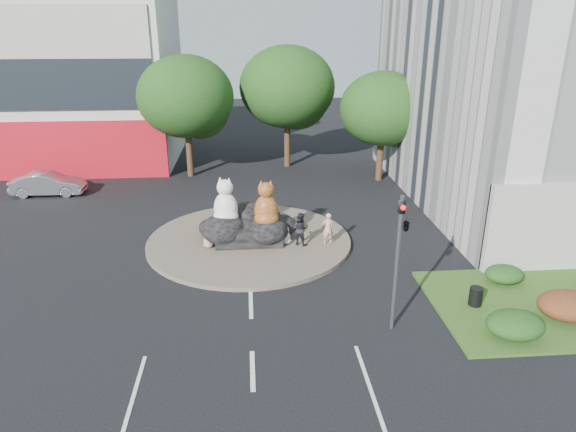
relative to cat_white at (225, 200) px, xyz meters
name	(u,v)px	position (x,y,z in m)	size (l,w,h in m)	color
ground	(253,371)	(1.08, -9.97, -2.25)	(120.00, 120.00, 0.00)	black
roundabout_island	(249,240)	(1.08, 0.03, -2.15)	(10.00, 10.00, 0.20)	brown
rock_plinth	(249,230)	(1.08, 0.03, -1.60)	(3.20, 2.60, 0.90)	black
shophouse_block	(5,79)	(-16.92, 17.95, 3.94)	(25.20, 12.30, 17.40)	beige
grass_verge	(562,304)	(13.08, -6.97, -2.19)	(10.00, 6.00, 0.12)	#2B4E1A
tree_left	(187,101)	(-2.85, 12.10, 3.00)	(6.46, 6.46, 8.27)	#382314
tree_mid	(288,91)	(4.15, 14.10, 3.31)	(6.84, 6.84, 8.76)	#382314
tree_right	(384,112)	(10.15, 10.10, 2.38)	(5.70, 5.70, 7.30)	#382314
hedge_near_green	(515,325)	(10.08, -8.97, -1.68)	(2.00, 1.60, 0.90)	#123B13
hedge_red	(568,305)	(12.58, -7.97, -1.63)	(2.20, 1.76, 0.99)	#472113
hedge_back_green	(504,274)	(11.58, -5.17, -1.77)	(1.60, 1.28, 0.72)	#123B13
traffic_light	(402,235)	(6.18, -7.97, 1.37)	(0.44, 1.24, 5.00)	#595B60
street_lamp	(534,158)	(13.90, -1.97, 2.31)	(2.34, 0.22, 8.06)	#595B60
cat_white	(225,200)	(0.00, 0.00, 0.00)	(1.38, 1.19, 2.29)	white
cat_tabby	(266,203)	(1.93, -0.38, -0.03)	(1.34, 1.16, 2.23)	#A75022
kitten_calico	(208,238)	(-0.86, -0.80, -1.60)	(0.54, 0.47, 0.90)	beige
kitten_white	(286,235)	(2.85, -0.65, -1.61)	(0.52, 0.45, 0.87)	silver
pedestrian_pink	(328,228)	(4.85, -0.83, -1.27)	(0.57, 0.37, 1.55)	pink
pedestrian_dark	(300,229)	(3.52, -0.83, -1.24)	(0.78, 0.61, 1.61)	black
parked_car	(48,184)	(-11.41, 8.48, -1.52)	(1.53, 4.40, 1.45)	#A7AAAF
litter_bin	(476,296)	(9.62, -6.84, -1.76)	(0.50, 0.50, 0.73)	black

